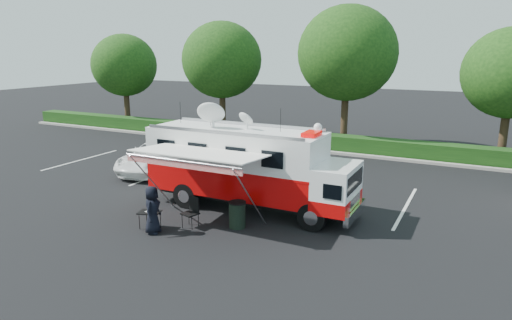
{
  "coord_description": "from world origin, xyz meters",
  "views": [
    {
      "loc": [
        7.93,
        -15.25,
        6.2
      ],
      "look_at": [
        0.0,
        0.5,
        1.9
      ],
      "focal_mm": 32.0,
      "sensor_mm": 36.0,
      "label": 1
    }
  ],
  "objects_px": {
    "white_suv": "(158,170)",
    "trash_bin": "(237,215)",
    "command_truck": "(249,167)",
    "folding_table": "(149,213)"
  },
  "relations": [
    {
      "from": "white_suv",
      "to": "trash_bin",
      "type": "height_order",
      "value": "trash_bin"
    },
    {
      "from": "trash_bin",
      "to": "white_suv",
      "type": "bearing_deg",
      "value": 146.55
    },
    {
      "from": "command_truck",
      "to": "folding_table",
      "type": "height_order",
      "value": "command_truck"
    },
    {
      "from": "white_suv",
      "to": "trash_bin",
      "type": "relative_size",
      "value": 5.68
    },
    {
      "from": "command_truck",
      "to": "trash_bin",
      "type": "distance_m",
      "value": 2.34
    },
    {
      "from": "command_truck",
      "to": "trash_bin",
      "type": "relative_size",
      "value": 8.88
    },
    {
      "from": "command_truck",
      "to": "trash_bin",
      "type": "bearing_deg",
      "value": -74.2
    },
    {
      "from": "white_suv",
      "to": "trash_bin",
      "type": "xyz_separation_m",
      "value": [
        7.57,
        -5.0,
        0.48
      ]
    },
    {
      "from": "white_suv",
      "to": "folding_table",
      "type": "bearing_deg",
      "value": -63.01
    },
    {
      "from": "folding_table",
      "to": "trash_bin",
      "type": "height_order",
      "value": "trash_bin"
    }
  ]
}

